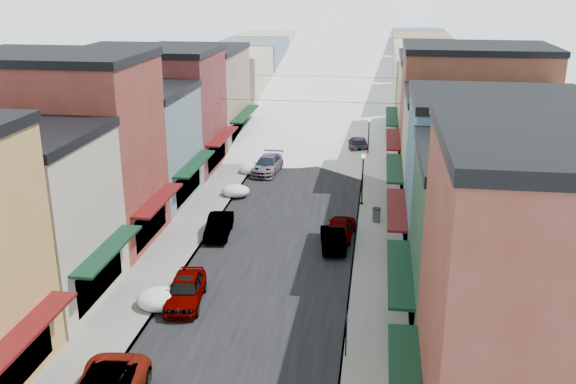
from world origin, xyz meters
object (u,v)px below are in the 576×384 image
(car_dark_hatch, at_px, (219,226))
(car_green_sedan, at_px, (333,238))
(streetlamp_near, at_px, (363,173))
(car_silver_sedan, at_px, (185,290))
(trash_can, at_px, (376,215))

(car_dark_hatch, distance_m, car_green_sedan, 7.94)
(streetlamp_near, bearing_deg, car_silver_sedan, -117.76)
(car_silver_sedan, xyz_separation_m, streetlamp_near, (8.95, 17.00, 1.88))
(car_silver_sedan, relative_size, streetlamp_near, 1.16)
(car_dark_hatch, distance_m, trash_can, 11.29)
(car_silver_sedan, distance_m, car_dark_hatch, 9.62)
(car_dark_hatch, bearing_deg, streetlamp_near, 32.83)
(car_silver_sedan, bearing_deg, trash_can, 46.10)
(car_silver_sedan, distance_m, streetlamp_near, 19.31)
(car_dark_hatch, relative_size, streetlamp_near, 1.07)
(car_silver_sedan, bearing_deg, streetlamp_near, 55.43)
(car_dark_hatch, height_order, car_green_sedan, car_dark_hatch)
(car_silver_sedan, xyz_separation_m, trash_can, (10.11, 13.37, -0.12))
(car_silver_sedan, bearing_deg, car_green_sedan, 42.63)
(car_green_sedan, distance_m, trash_can, 5.53)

